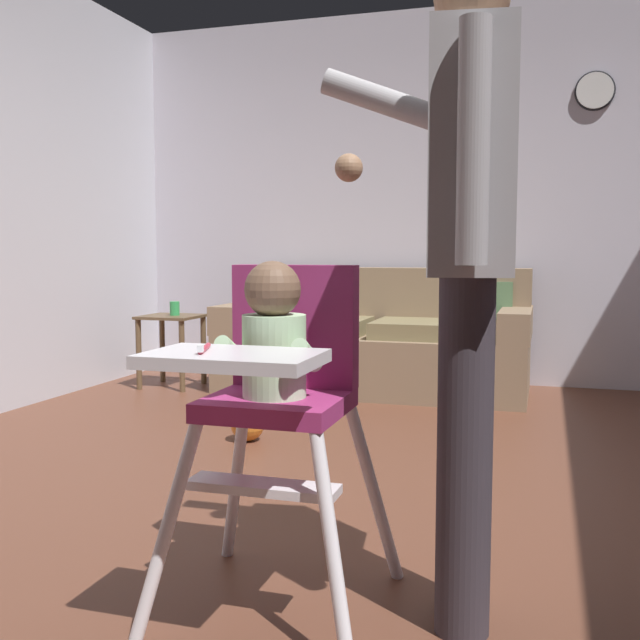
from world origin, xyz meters
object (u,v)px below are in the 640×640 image
at_px(couch, 376,343).
at_px(high_chair, 277,368).
at_px(wall_clock, 595,91).
at_px(sippy_cup, 175,308).
at_px(toy_ball, 248,424).
at_px(side_table, 171,335).
at_px(adult_standing, 465,257).

relative_size(couch, high_chair, 2.23).
height_order(high_chair, wall_clock, wall_clock).
relative_size(sippy_cup, wall_clock, 0.37).
xyz_separation_m(high_chair, sippy_cup, (-1.87, 2.94, -0.09)).
distance_m(sippy_cup, wall_clock, 3.32).
height_order(toy_ball, sippy_cup, sippy_cup).
bearing_deg(wall_clock, side_table, -164.63).
bearing_deg(side_table, couch, 12.25).
distance_m(toy_ball, side_table, 1.74).
bearing_deg(high_chair, wall_clock, 165.58).
bearing_deg(side_table, sippy_cup, 0.00).
relative_size(high_chair, adult_standing, 0.56).
distance_m(side_table, sippy_cup, 0.19).
bearing_deg(side_table, wall_clock, 15.37).
relative_size(high_chair, sippy_cup, 9.59).
height_order(high_chair, toy_ball, high_chair).
relative_size(high_chair, side_table, 1.85).
bearing_deg(couch, wall_clock, 108.43).
relative_size(adult_standing, wall_clock, 6.29).
bearing_deg(high_chair, toy_ball, -154.67).
height_order(adult_standing, wall_clock, wall_clock).
bearing_deg(adult_standing, side_table, -58.19).
bearing_deg(toy_ball, side_table, 131.07).
distance_m(adult_standing, toy_ball, 2.21).
relative_size(adult_standing, side_table, 3.27).
bearing_deg(high_chair, sippy_cup, -147.36).
distance_m(couch, wall_clock, 2.31).
height_order(high_chair, side_table, high_chair).
bearing_deg(couch, sippy_cup, -77.50).
relative_size(couch, adult_standing, 1.26).
bearing_deg(sippy_cup, high_chair, -57.55).
distance_m(high_chair, wall_clock, 4.11).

